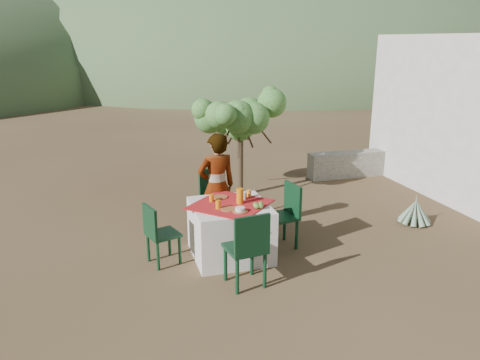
# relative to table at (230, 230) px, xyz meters

# --- Properties ---
(ground) EXTENTS (160.00, 160.00, 0.00)m
(ground) POSITION_rel_table_xyz_m (0.30, -0.31, -0.38)
(ground) COLOR #3B281A
(ground) RESTS_ON ground
(table) EXTENTS (1.30, 1.30, 0.76)m
(table) POSITION_rel_table_xyz_m (0.00, 0.00, 0.00)
(table) COLOR silver
(table) RESTS_ON ground
(chair_far) EXTENTS (0.56, 0.56, 0.95)m
(chair_far) POSITION_rel_table_xyz_m (0.04, 1.09, 0.15)
(chair_far) COLOR black
(chair_far) RESTS_ON ground
(chair_near) EXTENTS (0.51, 0.51, 0.97)m
(chair_near) POSITION_rel_table_xyz_m (-0.02, -0.91, 0.16)
(chair_near) COLOR black
(chair_near) RESTS_ON ground
(chair_left) EXTENTS (0.49, 0.49, 0.84)m
(chair_left) POSITION_rel_table_xyz_m (-0.99, 0.01, 0.09)
(chair_left) COLOR black
(chair_left) RESTS_ON ground
(chair_right) EXTENTS (0.49, 0.49, 0.93)m
(chair_right) POSITION_rel_table_xyz_m (0.85, 0.09, 0.14)
(chair_right) COLOR black
(chair_right) RESTS_ON ground
(person) EXTENTS (0.64, 0.47, 1.62)m
(person) POSITION_rel_table_xyz_m (-0.03, 0.67, 0.43)
(person) COLOR #8C6651
(person) RESTS_ON ground
(shrub_tree) EXTENTS (1.53, 1.50, 1.80)m
(shrub_tree) POSITION_rel_table_xyz_m (0.92, 2.57, 1.04)
(shrub_tree) COLOR #423021
(shrub_tree) RESTS_ON ground
(agave) EXTENTS (0.53, 0.54, 0.57)m
(agave) POSITION_rel_table_xyz_m (3.21, 0.32, -0.19)
(agave) COLOR gray
(agave) RESTS_ON ground
(stone_wall) EXTENTS (2.60, 0.35, 0.55)m
(stone_wall) POSITION_rel_table_xyz_m (3.90, 3.09, -0.10)
(stone_wall) COLOR gray
(stone_wall) RESTS_ON ground
(hill_near_right) EXTENTS (48.00, 48.00, 20.00)m
(hill_near_right) POSITION_rel_table_xyz_m (12.30, 35.69, -0.38)
(hill_near_right) COLOR #364D2B
(hill_near_right) RESTS_ON ground
(hill_far_center) EXTENTS (60.00, 60.00, 24.00)m
(hill_far_center) POSITION_rel_table_xyz_m (-3.70, 51.69, -0.38)
(hill_far_center) COLOR slate
(hill_far_center) RESTS_ON ground
(hill_far_right) EXTENTS (36.00, 36.00, 14.00)m
(hill_far_right) POSITION_rel_table_xyz_m (28.30, 45.69, -0.38)
(hill_far_right) COLOR slate
(hill_far_right) RESTS_ON ground
(plate_far) EXTENTS (0.22, 0.22, 0.01)m
(plate_far) POSITION_rel_table_xyz_m (-0.07, 0.30, 0.39)
(plate_far) COLOR brown
(plate_far) RESTS_ON table
(plate_near) EXTENTS (0.22, 0.22, 0.01)m
(plate_near) POSITION_rel_table_xyz_m (-0.08, -0.19, 0.39)
(plate_near) COLOR brown
(plate_near) RESTS_ON table
(glass_far) EXTENTS (0.06, 0.06, 0.10)m
(glass_far) POSITION_rel_table_xyz_m (-0.22, 0.17, 0.43)
(glass_far) COLOR orange
(glass_far) RESTS_ON table
(glass_near) EXTENTS (0.07, 0.07, 0.11)m
(glass_near) POSITION_rel_table_xyz_m (-0.20, -0.13, 0.44)
(glass_near) COLOR orange
(glass_near) RESTS_ON table
(juice_pitcher) EXTENTS (0.10, 0.10, 0.21)m
(juice_pitcher) POSITION_rel_table_xyz_m (0.13, -0.01, 0.49)
(juice_pitcher) COLOR orange
(juice_pitcher) RESTS_ON table
(bowl_plate) EXTENTS (0.20, 0.20, 0.01)m
(bowl_plate) POSITION_rel_table_xyz_m (0.05, -0.32, 0.39)
(bowl_plate) COLOR brown
(bowl_plate) RESTS_ON table
(white_bowl) EXTENTS (0.13, 0.13, 0.05)m
(white_bowl) POSITION_rel_table_xyz_m (0.05, -0.32, 0.42)
(white_bowl) COLOR silver
(white_bowl) RESTS_ON bowl_plate
(jar_left) EXTENTS (0.05, 0.05, 0.09)m
(jar_left) POSITION_rel_table_xyz_m (0.26, 0.16, 0.43)
(jar_left) COLOR orange
(jar_left) RESTS_ON table
(jar_right) EXTENTS (0.06, 0.06, 0.10)m
(jar_right) POSITION_rel_table_xyz_m (0.34, 0.24, 0.43)
(jar_right) COLOR orange
(jar_right) RESTS_ON table
(napkin_holder) EXTENTS (0.08, 0.05, 0.10)m
(napkin_holder) POSITION_rel_table_xyz_m (0.21, 0.12, 0.43)
(napkin_holder) COLOR silver
(napkin_holder) RESTS_ON table
(fruit_cluster) EXTENTS (0.15, 0.14, 0.07)m
(fruit_cluster) POSITION_rel_table_xyz_m (0.32, -0.26, 0.42)
(fruit_cluster) COLOR #567F2E
(fruit_cluster) RESTS_ON table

